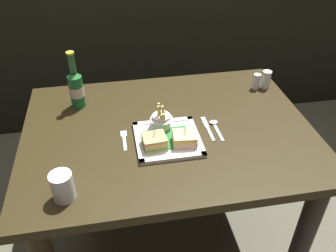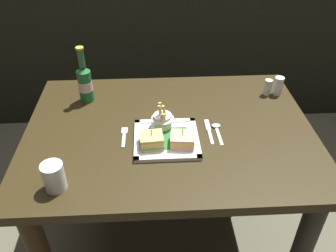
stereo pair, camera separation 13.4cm
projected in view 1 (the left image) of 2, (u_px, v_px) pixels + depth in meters
ground_plane at (168, 242)px, 1.84m from camera, size 6.00×6.00×0.00m
dining_table at (168, 154)px, 1.48m from camera, size 1.14×0.84×0.74m
square_plate at (168, 139)px, 1.33m from camera, size 0.24×0.24×0.02m
sandwich_half_left at (154, 142)px, 1.27m from camera, size 0.09×0.08×0.08m
sandwich_half_right at (185, 139)px, 1.29m from camera, size 0.09×0.08×0.07m
fries_cup at (162, 119)px, 1.36m from camera, size 0.09×0.09×0.11m
beer_bottle at (76, 87)px, 1.47m from camera, size 0.06×0.06×0.25m
water_glass at (63, 188)px, 1.08m from camera, size 0.07×0.07×0.10m
fork at (124, 139)px, 1.34m from camera, size 0.02×0.12×0.00m
knife at (207, 127)px, 1.40m from camera, size 0.02×0.16×0.00m
spoon at (215, 125)px, 1.41m from camera, size 0.03×0.14×0.01m
salt_shaker at (256, 82)px, 1.63m from camera, size 0.03×0.03×0.07m
pepper_shaker at (266, 80)px, 1.63m from camera, size 0.04×0.04×0.08m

